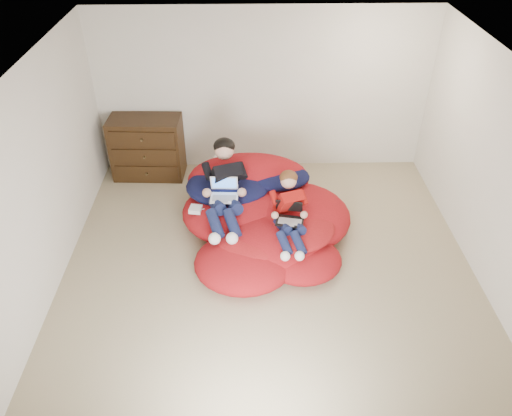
{
  "coord_description": "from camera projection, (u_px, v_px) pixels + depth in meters",
  "views": [
    {
      "loc": [
        -0.26,
        -4.54,
        4.21
      ],
      "look_at": [
        -0.15,
        0.3,
        0.7
      ],
      "focal_mm": 35.0,
      "sensor_mm": 36.0,
      "label": 1
    }
  ],
  "objects": [
    {
      "name": "laptop_white",
      "position": [
        224.0,
        191.0,
        6.36
      ],
      "size": [
        0.36,
        0.34,
        0.25
      ],
      "color": "silver",
      "rests_on": "older_boy"
    },
    {
      "name": "older_boy",
      "position": [
        224.0,
        182.0,
        6.42
      ],
      "size": [
        0.5,
        1.35,
        0.81
      ],
      "color": "black",
      "rests_on": "beanbag_pile"
    },
    {
      "name": "dresser",
      "position": [
        147.0,
        148.0,
        7.63
      ],
      "size": [
        1.09,
        0.62,
        0.96
      ],
      "color": "black",
      "rests_on": "ground"
    },
    {
      "name": "cream_pillow",
      "position": [
        226.0,
        161.0,
        7.03
      ],
      "size": [
        0.4,
        0.25,
        0.25
      ],
      "primitive_type": "ellipsoid",
      "color": "white",
      "rests_on": "beanbag_pile"
    },
    {
      "name": "laptop_black",
      "position": [
        289.0,
        214.0,
        6.11
      ],
      "size": [
        0.37,
        0.41,
        0.23
      ],
      "color": "black",
      "rests_on": "younger_boy"
    },
    {
      "name": "power_adapter",
      "position": [
        196.0,
        209.0,
        6.44
      ],
      "size": [
        0.18,
        0.18,
        0.06
      ],
      "primitive_type": "cube",
      "rotation": [
        0.0,
        0.0,
        -0.17
      ],
      "color": "silver",
      "rests_on": "beanbag_pile"
    },
    {
      "name": "room_shell",
      "position": [
        269.0,
        254.0,
        6.02
      ],
      "size": [
        5.1,
        5.1,
        2.77
      ],
      "color": "tan",
      "rests_on": "ground"
    },
    {
      "name": "beanbag_pile",
      "position": [
        262.0,
        216.0,
        6.59
      ],
      "size": [
        2.26,
        2.39,
        0.85
      ],
      "color": "#B11319",
      "rests_on": "ground"
    },
    {
      "name": "younger_boy",
      "position": [
        289.0,
        208.0,
        6.12
      ],
      "size": [
        0.4,
        1.03,
        0.68
      ],
      "color": "#A7120E",
      "rests_on": "beanbag_pile"
    }
  ]
}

